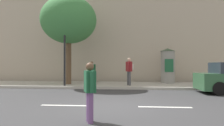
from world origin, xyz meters
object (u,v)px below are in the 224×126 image
street_tree (69,20)px  pedestrian_in_light_jacket (129,69)px  traffic_light (64,38)px  pedestrian_with_bag (92,70)px  poster_column (168,65)px  pedestrian_in_dark_shirt (90,88)px

street_tree → pedestrian_in_light_jacket: bearing=-7.1°
traffic_light → pedestrian_with_bag: bearing=62.2°
poster_column → pedestrian_in_light_jacket: bearing=-144.7°
poster_column → pedestrian_with_bag: bearing=-177.1°
pedestrian_with_bag → pedestrian_in_light_jacket: (2.71, -1.66, 0.12)m
pedestrian_with_bag → pedestrian_in_light_jacket: pedestrian_in_light_jacket is taller
street_tree → pedestrian_with_bag: bearing=40.0°
pedestrian_with_bag → pedestrian_in_light_jacket: 3.18m
street_tree → pedestrian_in_dark_shirt: 9.81m
pedestrian_in_dark_shirt → pedestrian_with_bag: size_ratio=0.96×
traffic_light → street_tree: street_tree is taller
traffic_light → poster_column: size_ratio=1.77×
pedestrian_in_dark_shirt → pedestrian_in_light_jacket: (0.95, 8.06, 0.34)m
pedestrian_in_dark_shirt → traffic_light: bearing=112.6°
pedestrian_with_bag → street_tree: bearing=-140.0°
poster_column → pedestrian_in_dark_shirt: (-3.68, -10.00, -0.54)m
pedestrian_with_bag → pedestrian_in_dark_shirt: bearing=-79.7°
street_tree → pedestrian_in_light_jacket: size_ratio=3.40×
traffic_light → pedestrian_in_light_jacket: 4.47m
street_tree → pedestrian_in_dark_shirt: size_ratio=3.97×
pedestrian_with_bag → traffic_light: bearing=-117.8°
poster_column → traffic_light: bearing=-158.1°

